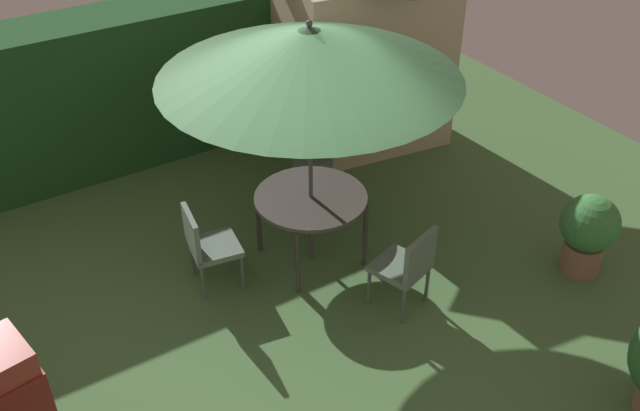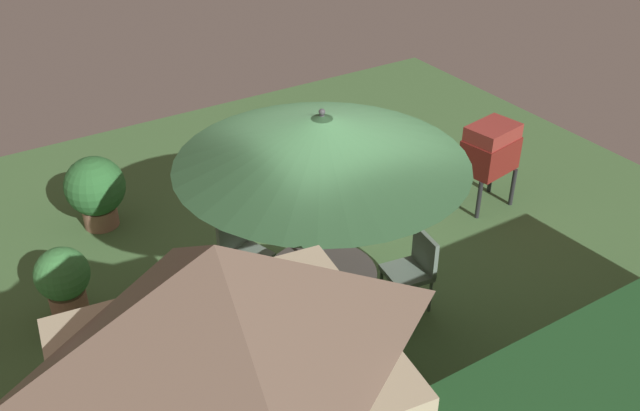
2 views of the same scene
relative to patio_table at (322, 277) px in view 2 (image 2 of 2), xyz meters
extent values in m
plane|color=#47703D|center=(-0.57, -0.49, -0.71)|extent=(11.00, 11.00, 0.00)
pyramid|color=brown|center=(1.92, 1.96, 1.90)|extent=(2.30, 1.98, 0.81)
cylinder|color=#47423D|center=(0.00, 0.00, 0.05)|extent=(1.14, 1.14, 0.04)
cylinder|color=#3C3834|center=(-0.40, -0.40, -0.34)|extent=(0.05, 0.05, 0.73)
cylinder|color=#3C3834|center=(0.40, -0.40, -0.34)|extent=(0.05, 0.05, 0.73)
cylinder|color=#3C3834|center=(-0.40, 0.40, -0.34)|extent=(0.05, 0.05, 0.73)
cylinder|color=#3C3834|center=(0.40, 0.40, -0.34)|extent=(0.05, 0.05, 0.73)
cylinder|color=#4C4C51|center=(0.00, 0.00, 0.56)|extent=(0.04, 0.04, 2.53)
cone|color=#2D5633|center=(0.00, 0.00, 1.59)|extent=(2.77, 2.77, 0.48)
sphere|color=#4C4C51|center=(0.00, 0.00, 1.86)|extent=(0.06, 0.06, 0.06)
cube|color=maroon|center=(-3.26, -0.98, 0.07)|extent=(0.78, 0.62, 0.45)
cube|color=maroon|center=(-3.26, -0.98, 0.39)|extent=(0.74, 0.58, 0.20)
cylinder|color=#262628|center=(-3.57, -1.19, -0.43)|extent=(0.06, 0.06, 0.55)
cylinder|color=#262628|center=(-2.95, -1.19, -0.43)|extent=(0.06, 0.06, 0.55)
cylinder|color=#262628|center=(-3.57, -0.77, -0.43)|extent=(0.06, 0.06, 0.55)
cylinder|color=#262628|center=(-2.95, -0.77, -0.43)|extent=(0.06, 0.06, 0.55)
cube|color=slate|center=(0.34, -1.05, -0.26)|extent=(0.58, 0.58, 0.06)
cube|color=slate|center=(0.40, -1.25, -0.03)|extent=(0.45, 0.19, 0.45)
cylinder|color=#516155|center=(0.21, -1.30, -0.48)|extent=(0.04, 0.04, 0.45)
cylinder|color=#516155|center=(0.59, -1.18, -0.48)|extent=(0.04, 0.04, 0.45)
cylinder|color=#516155|center=(0.08, -0.92, -0.48)|extent=(0.04, 0.04, 0.45)
cylinder|color=#516155|center=(0.46, -0.80, -0.48)|extent=(0.04, 0.04, 0.45)
cube|color=slate|center=(0.54, 0.84, -0.26)|extent=(0.64, 0.64, 0.06)
cube|color=slate|center=(0.66, 1.02, -0.03)|extent=(0.41, 0.29, 0.45)
cylinder|color=#516155|center=(0.82, 0.90, -0.48)|extent=(0.04, 0.04, 0.45)
cylinder|color=#516155|center=(0.48, 1.12, -0.48)|extent=(0.04, 0.04, 0.45)
cylinder|color=#516155|center=(0.60, 0.56, -0.48)|extent=(0.04, 0.04, 0.45)
cylinder|color=#516155|center=(0.26, 0.78, -0.48)|extent=(0.04, 0.04, 0.45)
cube|color=slate|center=(-1.01, 0.15, -0.26)|extent=(0.52, 0.52, 0.06)
cube|color=slate|center=(-1.21, 0.19, -0.03)|extent=(0.12, 0.46, 0.45)
cylinder|color=#516155|center=(-1.17, 0.38, -0.48)|extent=(0.04, 0.04, 0.45)
cylinder|color=#516155|center=(-1.24, -0.01, -0.48)|extent=(0.04, 0.04, 0.45)
cylinder|color=#516155|center=(-0.78, 0.32, -0.48)|extent=(0.04, 0.04, 0.45)
cylinder|color=#516155|center=(-0.84, -0.07, -0.48)|extent=(0.04, 0.04, 0.45)
cylinder|color=#936651|center=(1.37, -3.27, -0.57)|extent=(0.45, 0.45, 0.27)
sphere|color=#2D6B33|center=(1.37, -3.27, -0.11)|extent=(0.77, 0.77, 0.77)
cylinder|color=#936651|center=(2.23, -1.65, -0.53)|extent=(0.40, 0.40, 0.34)
sphere|color=#3D8442|center=(2.23, -1.65, -0.12)|extent=(0.58, 0.58, 0.58)
camera|label=1|loc=(-3.10, -5.08, 4.13)|focal=40.63mm
camera|label=2|loc=(3.10, 4.89, 4.50)|focal=39.86mm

